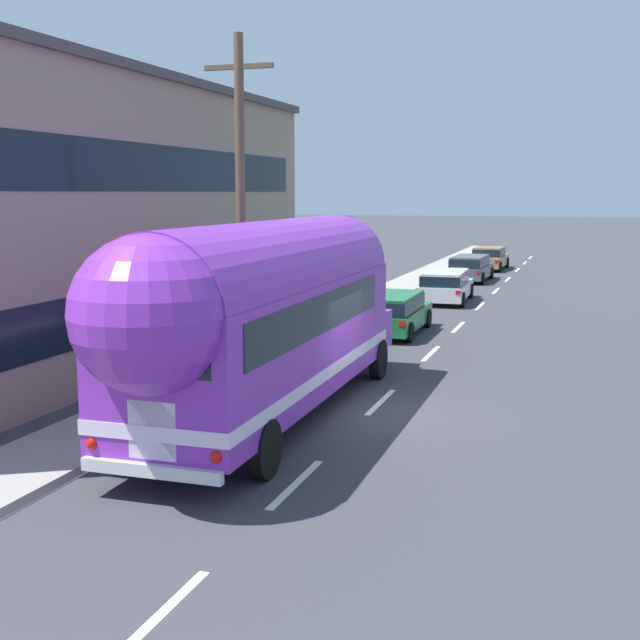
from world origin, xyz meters
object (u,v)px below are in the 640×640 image
object	(u,v)px
car_second	(446,284)
car_third	(470,266)
car_fourth	(489,257)
painted_bus	(263,313)
car_lead	(392,311)
utility_pole	(241,203)

from	to	relation	value
car_second	car_third	xyz separation A→B (m)	(-0.23, 8.87, -0.00)
car_third	car_fourth	world-z (taller)	same
painted_bus	car_lead	size ratio (longest dim) A/B	2.74
utility_pole	car_fourth	distance (m)	32.41
utility_pole	car_lead	bearing A→B (deg)	73.54
utility_pole	car_third	world-z (taller)	utility_pole
utility_pole	painted_bus	size ratio (longest dim) A/B	0.69
painted_bus	car_third	world-z (taller)	painted_bus
car_second	car_third	world-z (taller)	same
utility_pole	car_fourth	bearing A→B (deg)	85.85
car_fourth	car_second	bearing A→B (deg)	-89.51
painted_bus	car_second	size ratio (longest dim) A/B	2.61
utility_pole	car_fourth	world-z (taller)	utility_pole
painted_bus	car_fourth	size ratio (longest dim) A/B	2.58
utility_pole	car_third	xyz separation A→B (m)	(2.24, 24.85, -3.63)
car_third	car_fourth	bearing A→B (deg)	89.28
car_third	car_fourth	xyz separation A→B (m)	(0.09, 7.26, -0.05)
car_lead	car_fourth	world-z (taller)	same
utility_pole	painted_bus	xyz separation A→B (m)	(2.26, -4.08, -2.12)
car_second	car_fourth	xyz separation A→B (m)	(-0.14, 16.13, -0.05)
car_lead	car_fourth	size ratio (longest dim) A/B	0.94
car_second	car_fourth	size ratio (longest dim) A/B	0.99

